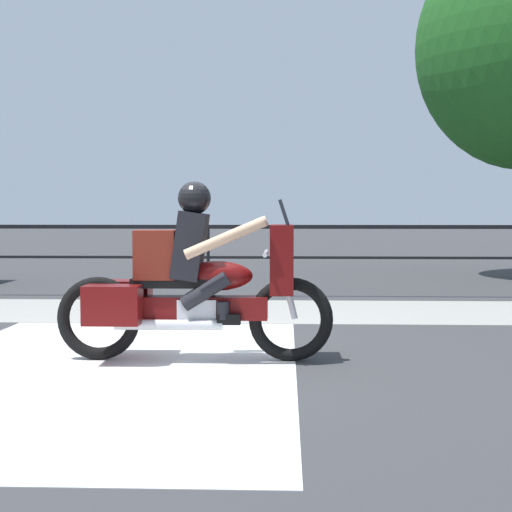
% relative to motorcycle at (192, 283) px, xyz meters
% --- Properties ---
extents(ground_plane, '(120.00, 120.00, 0.00)m').
position_rel_motorcycle_xyz_m(ground_plane, '(-0.37, 0.01, -0.69)').
color(ground_plane, '#38383A').
extents(sidewalk_band, '(44.00, 2.40, 0.01)m').
position_rel_motorcycle_xyz_m(sidewalk_band, '(-0.37, 3.41, -0.68)').
color(sidewalk_band, '#99968E').
rests_on(sidewalk_band, ground).
extents(crosswalk_band, '(3.22, 6.00, 0.01)m').
position_rel_motorcycle_xyz_m(crosswalk_band, '(-0.70, -0.19, -0.69)').
color(crosswalk_band, silver).
rests_on(crosswalk_band, ground).
extents(fence_railing, '(36.00, 0.05, 1.11)m').
position_rel_motorcycle_xyz_m(fence_railing, '(-0.37, 5.11, 0.18)').
color(fence_railing, black).
rests_on(fence_railing, ground).
extents(motorcycle, '(2.44, 0.76, 1.57)m').
position_rel_motorcycle_xyz_m(motorcycle, '(0.00, 0.00, 0.00)').
color(motorcycle, black).
rests_on(motorcycle, ground).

